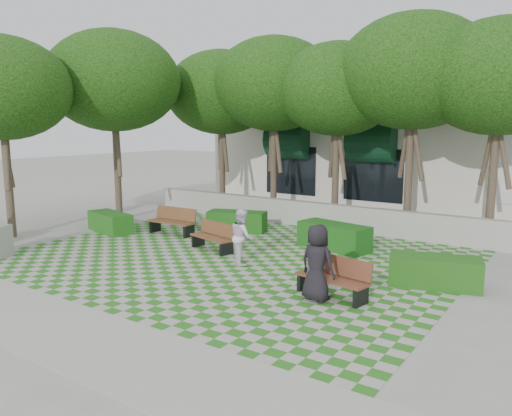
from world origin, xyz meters
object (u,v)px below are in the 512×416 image
Objects in this scene: bench_east at (334,278)px; hedge_midright at (334,236)px; bench_mid at (213,237)px; person_white at (242,236)px; bench_west at (173,221)px; hedge_west at (110,222)px; hedge_east at (435,272)px; person_blue at (316,262)px; person_dark at (317,263)px; hedge_midleft at (237,221)px.

hedge_midright is (-1.85, 3.86, -0.04)m from bench_east.
bench_mid is 1.11× the size of person_white.
hedge_west is at bearing -155.97° from bench_west.
bench_mid is 1.74m from person_white.
bench_east is at bearing -129.91° from hedge_east.
hedge_west is at bearing 37.15° from person_white.
hedge_midright reaches higher than hedge_west.
bench_west is 1.17× the size of person_white.
bench_west is 1.18× the size of person_blue.
person_blue is (4.33, -1.78, 0.34)m from bench_mid.
hedge_midright is 1.46× the size of person_white.
person_blue is (1.45, -3.96, 0.36)m from hedge_midright.
hedge_west is (-9.32, 1.65, -0.08)m from bench_east.
bench_east is at bearing -106.23° from person_dark.
person_blue is at bearing -158.15° from person_white.
bench_mid is 0.83× the size of hedge_midleft.
person_blue is (-2.02, -2.03, 0.39)m from hedge_east.
hedge_west is at bearing -143.83° from hedge_midleft.
person_white is at bearing -51.49° from hedge_midleft.
hedge_midright is 1.33× the size of person_dark.
bench_mid is at bearing -142.87° from hedge_midright.
bench_mid is (-4.72, 1.69, -0.02)m from bench_east.
bench_west reaches higher than hedge_midright.
hedge_east reaches higher than hedge_west.
hedge_east is 1.00× the size of hedge_midleft.
hedge_east is 2.89m from person_blue.
person_white reaches higher than hedge_east.
hedge_midleft is at bearing 162.56° from hedge_east.
hedge_east is at bearing -119.03° from person_dark.
hedge_midleft is (-1.04, 2.57, -0.05)m from bench_mid.
person_dark is 1.10× the size of person_white.
hedge_midright is 3.18m from person_white.
bench_east is 7.74m from bench_west.
hedge_midleft is 1.34× the size of person_white.
hedge_west is 1.30× the size of person_white.
hedge_west is 6.20m from person_white.
bench_west is 8.93m from hedge_east.
bench_east is at bearing -152.68° from person_blue.
bench_west is (-2.55, 0.95, 0.04)m from bench_mid.
hedge_east is 1.35× the size of person_white.
bench_west is 0.90× the size of hedge_west.
hedge_midright is (5.43, 1.23, -0.06)m from bench_west.
bench_west reaches higher than hedge_east.
person_blue is 0.39m from person_dark.
bench_east is at bearing -5.21° from bench_mid.
hedge_west is at bearing -163.54° from hedge_midright.
hedge_east is at bearing -6.02° from bench_west.
bench_mid reaches higher than hedge_midleft.
person_dark is at bearing -127.59° from hedge_east.
bench_mid is 0.86× the size of hedge_west.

